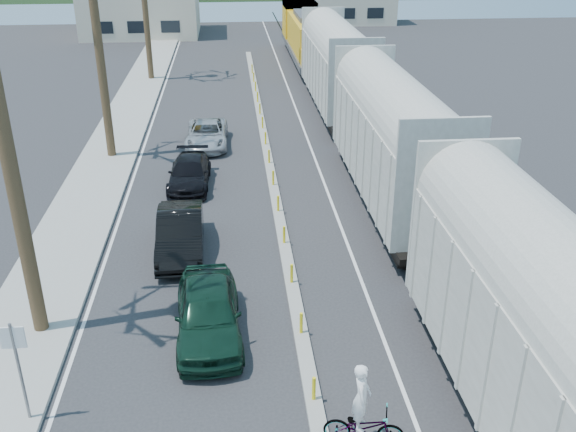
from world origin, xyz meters
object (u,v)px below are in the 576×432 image
Objects in this scene: car_second at (180,233)px; cyclist at (363,420)px; street_sign at (17,359)px; car_lead at (208,312)px.

cyclist is (4.98, -10.39, -0.06)m from car_second.
street_sign is 8.53m from cyclist.
cyclist is (3.81, -4.85, -0.09)m from car_lead.
cyclist is (8.30, -1.51, -1.23)m from street_sign.
street_sign reaches higher than cyclist.
cyclist reaches higher than car_lead.
car_second is at bearing 69.47° from street_sign.
cyclist is at bearing -66.05° from car_second.
street_sign is at bearing -145.88° from car_lead.
cyclist reaches higher than car_second.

